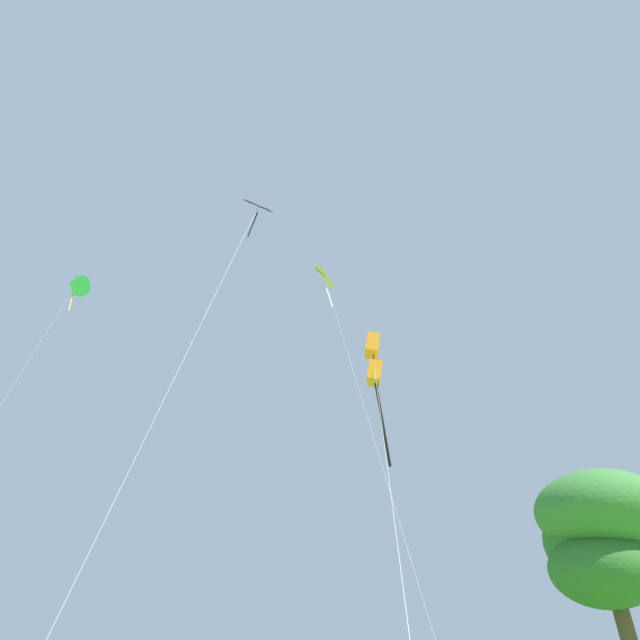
% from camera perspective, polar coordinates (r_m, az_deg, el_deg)
% --- Properties ---
extents(kite_green_small, '(3.49, 5.24, 24.79)m').
position_cam_1_polar(kite_green_small, '(40.55, -26.07, 3.58)').
color(kite_green_small, green).
rests_on(kite_green_small, ground_plane).
extents(kite_yellow_diamond, '(3.67, 7.95, 20.34)m').
position_cam_1_polar(kite_yellow_diamond, '(28.11, 0.85, 3.83)').
color(kite_yellow_diamond, yellow).
rests_on(kite_yellow_diamond, ground_plane).
extents(kite_black_large, '(3.43, 5.29, 17.99)m').
position_cam_1_polar(kite_black_large, '(21.01, -7.81, 11.12)').
color(kite_black_large, black).
rests_on(kite_black_large, ground_plane).
extents(kite_orange_box, '(1.63, 8.91, 10.92)m').
position_cam_1_polar(kite_orange_box, '(17.18, 6.17, -4.88)').
color(kite_orange_box, orange).
rests_on(kite_orange_box, ground_plane).
extents(tree_left_oak, '(5.56, 5.58, 8.65)m').
position_cam_1_polar(tree_left_oak, '(27.15, 29.09, -20.59)').
color(tree_left_oak, brown).
rests_on(tree_left_oak, ground_plane).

